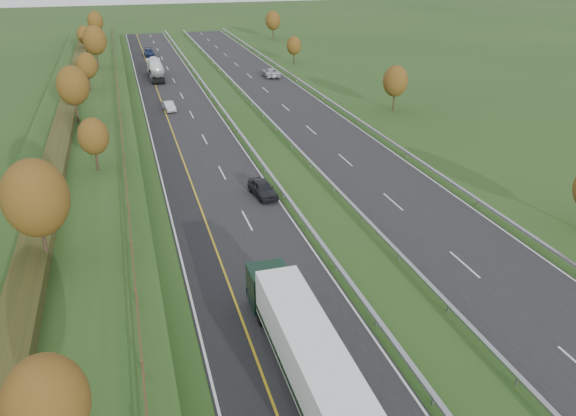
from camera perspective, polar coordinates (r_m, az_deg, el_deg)
The scene contains 19 objects.
ground at distance 68.56m, azimuth -2.35°, elevation 6.47°, with size 400.00×400.00×0.00m, color #244418.
near_carriageway at distance 71.89m, azimuth -9.59°, elevation 7.03°, with size 10.50×200.00×0.04m, color black.
far_carriageway at distance 75.48m, azimuth 3.02°, elevation 8.20°, with size 10.50×200.00×0.04m, color black.
hard_shoulder at distance 71.58m, azimuth -12.57°, elevation 6.71°, with size 3.00×200.00×0.04m, color black.
lane_markings at distance 72.74m, azimuth -4.54°, elevation 7.54°, with size 26.75×200.00×0.01m.
embankment_left at distance 71.36m, azimuth -20.08°, elevation 6.55°, with size 12.00×200.00×2.00m, color #244418.
hedge_left at distance 71.11m, azimuth -21.87°, elevation 7.52°, with size 2.20×180.00×1.10m, color #2C3315.
fence_left at distance 70.30m, azimuth -16.63°, elevation 8.25°, with size 0.12×189.06×1.20m.
median_barrier_near at distance 72.55m, azimuth -5.12°, elevation 7.94°, with size 0.32×200.00×0.71m.
median_barrier_far at distance 73.67m, azimuth -1.20°, elevation 8.29°, with size 0.32×200.00×0.71m.
outer_barrier_far at distance 77.38m, azimuth 7.14°, elevation 8.92°, with size 0.32×200.00×0.71m.
trees_left at distance 66.70m, azimuth -20.54°, elevation 10.11°, with size 6.64×164.30×7.66m.
trees_far at distance 105.79m, azimuth 4.71°, elevation 15.31°, with size 8.45×118.60×7.12m.
box_lorry at distance 30.67m, azimuth 1.54°, elevation -13.96°, with size 2.58×16.28×4.06m.
road_tanker at distance 107.83m, azimuth -13.31°, elevation 13.64°, with size 2.40×11.22×3.46m.
car_dark_near at distance 53.56m, azimuth -2.59°, elevation 2.01°, with size 1.81×4.51×1.54m, color black.
car_silver_mid at distance 85.15m, azimuth -12.01°, elevation 10.09°, with size 1.38×3.95×1.30m, color #BABBBF.
car_small_far at distance 132.53m, azimuth -13.95°, elevation 15.09°, with size 2.10×5.17×1.50m, color #162247.
car_oncoming at distance 106.78m, azimuth -1.74°, elevation 13.60°, with size 2.61×5.66×1.57m, color #BBBBC0.
Camera 1 is at (-7.81, -8.15, 21.52)m, focal length 35.00 mm.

